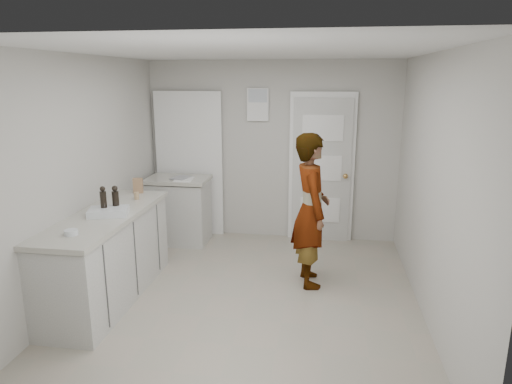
% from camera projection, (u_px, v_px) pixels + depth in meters
% --- Properties ---
extents(ground, '(4.00, 4.00, 0.00)m').
position_uv_depth(ground, '(249.00, 298.00, 4.82)').
color(ground, '#A89D8D').
rests_on(ground, ground).
extents(room_shell, '(4.00, 4.00, 4.00)m').
position_uv_depth(room_shell, '(259.00, 167.00, 6.47)').
color(room_shell, beige).
rests_on(room_shell, ground).
extents(main_counter, '(0.64, 1.96, 0.93)m').
position_uv_depth(main_counter, '(108.00, 259.00, 4.74)').
color(main_counter, silver).
rests_on(main_counter, ground).
extents(side_counter, '(0.84, 0.61, 0.93)m').
position_uv_depth(side_counter, '(179.00, 212.00, 6.39)').
color(side_counter, silver).
rests_on(side_counter, ground).
extents(person, '(0.54, 0.70, 1.70)m').
position_uv_depth(person, '(311.00, 210.00, 4.99)').
color(person, silver).
rests_on(person, ground).
extents(cake_mix_box, '(0.12, 0.07, 0.18)m').
position_uv_depth(cake_mix_box, '(138.00, 186.00, 5.42)').
color(cake_mix_box, '#99714C').
rests_on(cake_mix_box, main_counter).
extents(spice_jar, '(0.05, 0.05, 0.08)m').
position_uv_depth(spice_jar, '(137.00, 196.00, 5.15)').
color(spice_jar, tan).
rests_on(spice_jar, main_counter).
extents(oil_cruet_a, '(0.07, 0.07, 0.28)m').
position_uv_depth(oil_cruet_a, '(116.00, 199.00, 4.65)').
color(oil_cruet_a, black).
rests_on(oil_cruet_a, main_counter).
extents(oil_cruet_b, '(0.06, 0.06, 0.29)m').
position_uv_depth(oil_cruet_b, '(103.00, 201.00, 4.58)').
color(oil_cruet_b, black).
rests_on(oil_cruet_b, main_counter).
extents(baking_dish, '(0.44, 0.37, 0.07)m').
position_uv_depth(baking_dish, '(109.00, 212.00, 4.57)').
color(baking_dish, silver).
rests_on(baking_dish, main_counter).
extents(egg_bowl, '(0.12, 0.12, 0.05)m').
position_uv_depth(egg_bowl, '(71.00, 232.00, 3.99)').
color(egg_bowl, silver).
rests_on(egg_bowl, main_counter).
extents(papers, '(0.27, 0.33, 0.01)m').
position_uv_depth(papers, '(184.00, 179.00, 6.15)').
color(papers, white).
rests_on(papers, side_counter).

